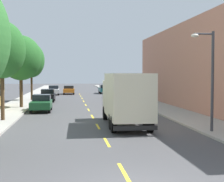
% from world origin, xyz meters
% --- Properties ---
extents(ground_plane, '(160.00, 160.00, 0.00)m').
position_xyz_m(ground_plane, '(0.00, 30.00, 0.00)').
color(ground_plane, '#424244').
extents(sidewalk_left, '(3.20, 120.00, 0.14)m').
position_xyz_m(sidewalk_left, '(-7.10, 28.00, 0.07)').
color(sidewalk_left, '#99968E').
rests_on(sidewalk_left, ground_plane).
extents(sidewalk_right, '(3.20, 120.00, 0.14)m').
position_xyz_m(sidewalk_right, '(7.10, 28.00, 0.07)').
color(sidewalk_right, '#99968E').
rests_on(sidewalk_right, ground_plane).
extents(lane_centerline_dashes, '(0.14, 47.20, 0.01)m').
position_xyz_m(lane_centerline_dashes, '(0.00, 24.50, 0.00)').
color(lane_centerline_dashes, yellow).
rests_on(lane_centerline_dashes, ground_plane).
extents(street_tree_second, '(3.26, 3.26, 6.88)m').
position_xyz_m(street_tree_second, '(-6.40, 14.87, 5.01)').
color(street_tree_second, '#47331E').
rests_on(street_tree_second, sidewalk_left).
extents(street_tree_third, '(3.96, 3.96, 6.94)m').
position_xyz_m(street_tree_third, '(-6.40, 24.17, 4.90)').
color(street_tree_third, '#47331E').
rests_on(street_tree_third, sidewalk_left).
extents(street_tree_farthest, '(3.25, 3.25, 7.05)m').
position_xyz_m(street_tree_farthest, '(-6.40, 33.46, 5.04)').
color(street_tree_farthest, '#47331E').
rests_on(street_tree_farthest, sidewalk_left).
extents(street_lamp, '(1.35, 0.28, 5.56)m').
position_xyz_m(street_lamp, '(5.92, 8.62, 3.43)').
color(street_lamp, '#38383D').
rests_on(street_lamp, sidewalk_right).
extents(delivery_box_truck, '(2.56, 7.74, 3.38)m').
position_xyz_m(delivery_box_truck, '(1.80, 12.00, 1.91)').
color(delivery_box_truck, beige).
rests_on(delivery_box_truck, ground_plane).
extents(parked_sedan_charcoal, '(1.93, 4.55, 1.43)m').
position_xyz_m(parked_sedan_charcoal, '(4.23, 27.93, 0.75)').
color(parked_sedan_charcoal, '#333338').
rests_on(parked_sedan_charcoal, ground_plane).
extents(parked_wagon_teal, '(1.89, 4.73, 1.50)m').
position_xyz_m(parked_wagon_teal, '(4.36, 48.36, 0.80)').
color(parked_wagon_teal, '#195B60').
rests_on(parked_wagon_teal, ground_plane).
extents(parked_hatchback_forest, '(1.74, 4.00, 1.50)m').
position_xyz_m(parked_hatchback_forest, '(-4.24, 21.17, 0.76)').
color(parked_hatchback_forest, '#194C28').
rests_on(parked_hatchback_forest, ground_plane).
extents(parked_hatchback_black, '(1.75, 4.01, 1.50)m').
position_xyz_m(parked_hatchback_black, '(-4.38, 32.28, 0.76)').
color(parked_hatchback_black, black).
rests_on(parked_hatchback_black, ground_plane).
extents(parked_hatchback_white, '(1.82, 4.04, 1.50)m').
position_xyz_m(parked_hatchback_white, '(-4.23, 45.47, 0.76)').
color(parked_hatchback_white, silver).
rests_on(parked_hatchback_white, ground_plane).
extents(moving_orange_sedan, '(1.80, 4.50, 1.43)m').
position_xyz_m(moving_orange_sedan, '(-1.80, 47.17, 0.75)').
color(moving_orange_sedan, orange).
rests_on(moving_orange_sedan, ground_plane).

